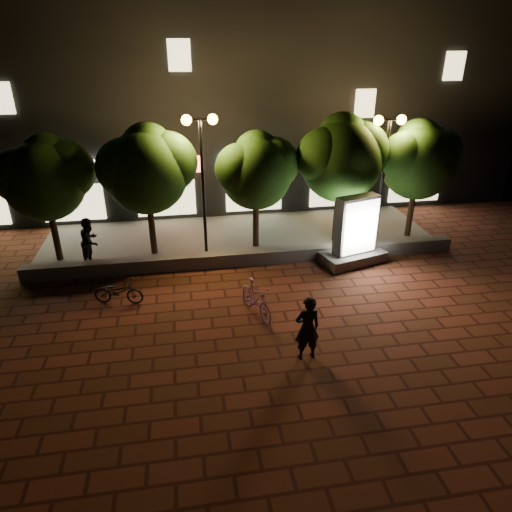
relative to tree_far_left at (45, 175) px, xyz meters
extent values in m
plane|color=#5F291E|center=(6.95, -5.46, -3.29)|extent=(80.00, 80.00, 0.00)
cube|color=slate|center=(6.95, -1.46, -3.04)|extent=(16.00, 0.45, 0.50)
cube|color=slate|center=(6.95, 1.04, -3.25)|extent=(16.00, 5.00, 0.08)
cube|color=black|center=(6.95, 7.54, 1.71)|extent=(28.00, 8.00, 10.00)
cube|color=white|center=(-0.05, 3.48, -0.69)|extent=(3.20, 0.12, 0.70)
cube|color=beige|center=(-0.05, 3.48, -2.19)|extent=(2.60, 0.10, 1.60)
cube|color=#F04C3A|center=(3.95, 3.48, -0.69)|extent=(3.20, 0.12, 0.70)
cube|color=beige|center=(3.95, 3.48, -2.19)|extent=(2.60, 0.10, 1.60)
cube|color=#48BEDF|center=(7.95, 3.48, -0.69)|extent=(3.20, 0.12, 0.70)
cube|color=beige|center=(7.95, 3.48, -2.19)|extent=(2.60, 0.10, 1.60)
cube|color=orange|center=(11.95, 3.48, -0.69)|extent=(3.20, 0.12, 0.70)
cube|color=beige|center=(11.95, 3.48, -2.19)|extent=(2.60, 0.10, 1.60)
cube|color=white|center=(15.95, 3.48, -0.69)|extent=(3.20, 0.12, 0.70)
cube|color=beige|center=(15.95, 3.48, -2.19)|extent=(2.60, 0.10, 1.60)
cube|color=beige|center=(-2.05, 3.48, 2.21)|extent=(0.90, 0.10, 1.20)
cube|color=beige|center=(4.95, 3.48, 3.71)|extent=(0.90, 0.10, 1.20)
cube|color=beige|center=(12.95, 3.48, 1.71)|extent=(0.90, 0.10, 1.20)
cube|color=beige|center=(16.95, 3.48, 3.21)|extent=(0.90, 0.10, 1.20)
cylinder|color=black|center=(-0.05, -0.06, -2.09)|extent=(0.24, 0.24, 2.25)
sphere|color=#264F17|center=(-0.05, -0.06, -0.19)|extent=(2.80, 2.80, 2.80)
sphere|color=#264F17|center=(0.65, 0.14, 0.11)|extent=(2.10, 2.10, 2.10)
sphere|color=#264F17|center=(-0.68, -0.21, 0.06)|extent=(1.96, 1.96, 1.96)
sphere|color=#264F17|center=(0.05, 0.29, 0.51)|extent=(1.82, 1.82, 1.82)
cylinder|color=black|center=(3.45, -0.06, -2.04)|extent=(0.24, 0.24, 2.34)
sphere|color=#264F17|center=(3.45, -0.06, -0.05)|extent=(3.00, 3.00, 3.00)
sphere|color=#264F17|center=(4.20, 0.14, 0.25)|extent=(2.25, 2.25, 2.25)
sphere|color=#264F17|center=(2.77, -0.21, 0.20)|extent=(2.10, 2.10, 2.10)
sphere|color=#264F17|center=(3.55, 0.29, 0.70)|extent=(1.95, 1.95, 1.95)
cylinder|color=black|center=(7.45, -0.06, -2.11)|extent=(0.24, 0.24, 2.21)
sphere|color=#264F17|center=(7.45, -0.06, -0.26)|extent=(2.70, 2.70, 2.70)
sphere|color=#264F17|center=(8.12, 0.14, 0.04)|extent=(2.03, 2.03, 2.02)
sphere|color=#264F17|center=(6.84, -0.21, -0.01)|extent=(1.89, 1.89, 1.89)
sphere|color=#264F17|center=(7.55, 0.29, 0.41)|extent=(1.76, 1.76, 1.76)
cylinder|color=black|center=(10.75, -0.06, -2.00)|extent=(0.24, 0.24, 2.43)
sphere|color=#264F17|center=(10.75, -0.06, 0.07)|extent=(3.10, 3.10, 3.10)
sphere|color=#264F17|center=(11.52, 0.14, 0.37)|extent=(2.33, 2.33, 2.33)
sphere|color=#264F17|center=(10.05, -0.21, 0.32)|extent=(2.17, 2.17, 2.17)
sphere|color=#264F17|center=(10.85, 0.29, 0.85)|extent=(2.01, 2.02, 2.02)
cylinder|color=black|center=(13.95, -0.06, -2.06)|extent=(0.24, 0.24, 2.29)
sphere|color=#264F17|center=(13.95, -0.06, -0.12)|extent=(2.90, 2.90, 2.90)
sphere|color=#264F17|center=(14.67, 0.14, 0.18)|extent=(2.18, 2.17, 2.17)
sphere|color=#264F17|center=(13.30, -0.21, 0.13)|extent=(2.03, 2.03, 2.03)
sphere|color=#264F17|center=(14.05, 0.29, 0.61)|extent=(1.89, 1.88, 1.88)
cylinder|color=black|center=(5.45, -0.26, -0.71)|extent=(0.12, 0.12, 5.00)
cylinder|color=black|center=(5.45, -0.26, 1.79)|extent=(0.90, 0.08, 0.08)
sphere|color=#FFAA3F|center=(5.00, -0.26, 1.79)|extent=(0.36, 0.36, 0.36)
sphere|color=#FFAA3F|center=(5.90, -0.26, 1.79)|extent=(0.36, 0.36, 0.36)
cylinder|color=black|center=(12.45, -0.26, -0.81)|extent=(0.12, 0.12, 4.80)
cylinder|color=black|center=(12.45, -0.26, 1.59)|extent=(0.90, 0.08, 0.08)
sphere|color=#FFAA3F|center=(12.00, -0.26, 1.59)|extent=(0.36, 0.36, 0.36)
sphere|color=#FFAA3F|center=(12.90, -0.26, 1.59)|extent=(0.36, 0.36, 0.36)
cube|color=slate|center=(10.82, -1.96, -3.09)|extent=(2.61, 1.79, 0.40)
cube|color=#4C4C51|center=(10.82, -1.96, -1.81)|extent=(1.67, 0.96, 2.18)
cube|color=white|center=(10.90, -2.24, -1.81)|extent=(1.39, 0.43, 1.98)
cube|color=white|center=(10.74, -1.69, -1.81)|extent=(1.39, 0.43, 1.98)
imported|color=#C780B6|center=(6.64, -4.96, -2.74)|extent=(1.08, 1.92, 1.11)
imported|color=black|center=(7.59, -7.19, -2.38)|extent=(0.70, 0.49, 1.83)
imported|color=black|center=(2.47, -3.56, -2.88)|extent=(1.65, 0.88, 0.82)
imported|color=black|center=(1.26, -0.64, -2.32)|extent=(0.90, 1.03, 1.78)
camera|label=1|loc=(4.69, -16.56, 4.34)|focal=32.01mm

